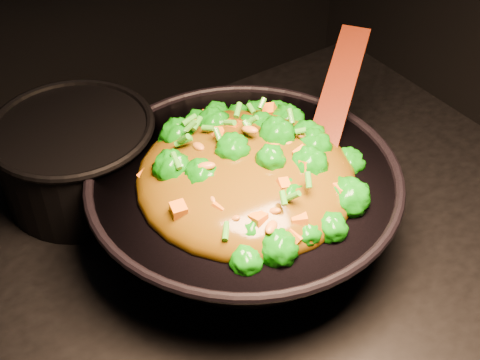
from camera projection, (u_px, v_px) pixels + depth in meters
wok at (244, 207)px, 0.97m from camera, size 0.56×0.56×0.12m
stir_fry at (246, 153)px, 0.89m from camera, size 0.40×0.40×0.11m
spatula at (334, 107)px, 0.97m from camera, size 0.25×0.20×0.12m
back_pot at (77, 159)px, 1.04m from camera, size 0.29×0.29×0.14m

